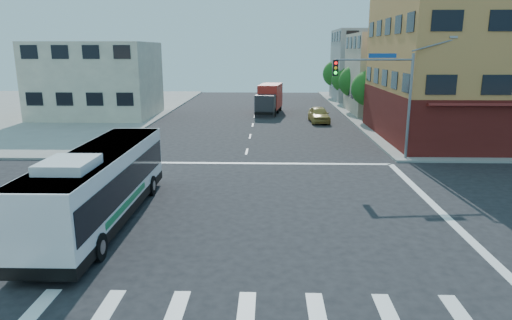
{
  "coord_description": "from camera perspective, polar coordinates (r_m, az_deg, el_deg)",
  "views": [
    {
      "loc": [
        1.61,
        -19.32,
        7.23
      ],
      "look_at": [
        0.95,
        3.64,
        1.65
      ],
      "focal_mm": 32.0,
      "sensor_mm": 36.0,
      "label": 1
    }
  ],
  "objects": [
    {
      "name": "building_east_far",
      "position": [
        69.07,
        14.81,
        11.36
      ],
      "size": [
        12.06,
        10.06,
        10.0
      ],
      "color": "gray",
      "rests_on": "ground"
    },
    {
      "name": "parked_car",
      "position": [
        47.1,
        7.86,
        5.66
      ],
      "size": [
        2.08,
        4.72,
        1.58
      ],
      "primitive_type": "imported",
      "rotation": [
        0.0,
        0.0,
        0.05
      ],
      "color": "tan",
      "rests_on": "ground"
    },
    {
      "name": "building_east_near",
      "position": [
        55.54,
        18.01,
        10.18
      ],
      "size": [
        12.06,
        10.06,
        9.0
      ],
      "color": "#C0AC92",
      "rests_on": "ground"
    },
    {
      "name": "street_tree_b",
      "position": [
        56.31,
        12.37,
        9.8
      ],
      "size": [
        3.8,
        3.8,
        5.79
      ],
      "color": "#352113",
      "rests_on": "ground"
    },
    {
      "name": "transit_bus",
      "position": [
        20.4,
        -18.83,
        -2.88
      ],
      "size": [
        2.66,
        11.66,
        3.45
      ],
      "rotation": [
        0.0,
        0.0,
        0.01
      ],
      "color": "black",
      "rests_on": "ground"
    },
    {
      "name": "corner_building_ne",
      "position": [
        42.05,
        28.05,
        10.25
      ],
      "size": [
        18.1,
        15.44,
        14.0
      ],
      "color": "#B97F42",
      "rests_on": "ground"
    },
    {
      "name": "street_tree_a",
      "position": [
        48.49,
        14.08,
        8.94
      ],
      "size": [
        3.6,
        3.6,
        5.53
      ],
      "color": "#352113",
      "rests_on": "ground"
    },
    {
      "name": "street_tree_c",
      "position": [
        64.19,
        11.05,
        10.03
      ],
      "size": [
        3.4,
        3.4,
        5.29
      ],
      "color": "#352113",
      "rests_on": "ground"
    },
    {
      "name": "ground",
      "position": [
        20.7,
        -2.93,
        -6.82
      ],
      "size": [
        120.0,
        120.0,
        0.0
      ],
      "primitive_type": "plane",
      "color": "black",
      "rests_on": "ground"
    },
    {
      "name": "building_west",
      "position": [
        52.81,
        -19.27,
        9.4
      ],
      "size": [
        12.06,
        10.06,
        8.0
      ],
      "color": "beige",
      "rests_on": "ground"
    },
    {
      "name": "box_truck",
      "position": [
        53.08,
        1.66,
        7.56
      ],
      "size": [
        3.22,
        7.6,
        3.31
      ],
      "rotation": [
        0.0,
        0.0,
        -0.15
      ],
      "color": "#26272B",
      "rests_on": "ground"
    },
    {
      "name": "street_tree_d",
      "position": [
        72.07,
        10.04,
        10.78
      ],
      "size": [
        4.0,
        4.0,
        6.03
      ],
      "color": "#352113",
      "rests_on": "ground"
    },
    {
      "name": "signal_mast_ne",
      "position": [
        30.94,
        15.82,
        8.97
      ],
      "size": [
        7.91,
        1.13,
        8.07
      ],
      "color": "slate",
      "rests_on": "ground"
    }
  ]
}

